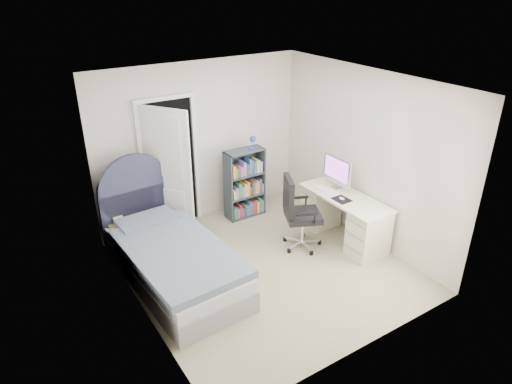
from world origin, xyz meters
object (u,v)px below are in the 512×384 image
bed (171,257)px  office_chair (297,210)px  bookcase (245,186)px  desk (343,216)px  floor_lamp (139,204)px  nightstand (124,231)px

bed → office_chair: bearing=-8.1°
bookcase → desk: size_ratio=0.93×
bed → floor_lamp: 1.25m
desk → office_chair: desk is taller
nightstand → office_chair: bearing=-28.2°
bed → bookcase: bed is taller
nightstand → floor_lamp: bearing=42.9°
nightstand → desk: 3.17m
bed → office_chair: 1.87m
nightstand → bookcase: bearing=1.9°
nightstand → floor_lamp: 0.52m
bed → nightstand: 0.95m
bookcase → office_chair: size_ratio=1.23×
bookcase → desk: bearing=-59.8°
floor_lamp → office_chair: 2.33m
desk → office_chair: (-0.71, 0.20, 0.21)m
nightstand → bed: bearing=-70.0°
bookcase → desk: (0.82, -1.42, -0.13)m
nightstand → desk: bearing=-25.3°
floor_lamp → bookcase: bookcase is taller
desk → office_chair: bearing=164.4°
bed → nightstand: (-0.33, 0.89, 0.05)m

